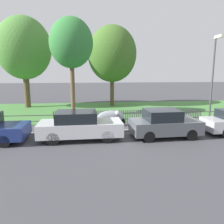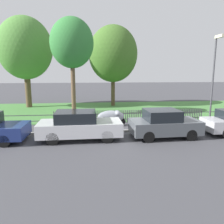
# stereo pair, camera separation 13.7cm
# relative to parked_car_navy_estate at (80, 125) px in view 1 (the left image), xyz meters

# --- Properties ---
(ground_plane) EXTENTS (120.00, 120.00, 0.00)m
(ground_plane) POSITION_rel_parked_car_navy_estate_xyz_m (3.46, 1.09, -0.78)
(ground_plane) COLOR #424247
(kerb_stone) EXTENTS (42.96, 0.20, 0.12)m
(kerb_stone) POSITION_rel_parked_car_navy_estate_xyz_m (3.46, 1.19, -0.72)
(kerb_stone) COLOR gray
(kerb_stone) RESTS_ON ground
(grass_strip) EXTENTS (42.96, 10.52, 0.01)m
(grass_strip) POSITION_rel_parked_car_navy_estate_xyz_m (3.46, 8.84, -0.77)
(grass_strip) COLOR #477F3D
(grass_strip) RESTS_ON ground
(park_fence) EXTENTS (42.96, 0.05, 0.92)m
(park_fence) POSITION_rel_parked_car_navy_estate_xyz_m (3.46, 3.59, -0.32)
(park_fence) COLOR #4C4C51
(park_fence) RESTS_ON ground
(parked_car_navy_estate) EXTENTS (4.43, 1.91, 1.54)m
(parked_car_navy_estate) POSITION_rel_parked_car_navy_estate_xyz_m (0.00, 0.00, 0.00)
(parked_car_navy_estate) COLOR silver
(parked_car_navy_estate) RESTS_ON ground
(parked_car_red_compact) EXTENTS (3.82, 1.97, 1.56)m
(parked_car_red_compact) POSITION_rel_parked_car_navy_estate_xyz_m (4.66, -0.09, -0.01)
(parked_car_red_compact) COLOR #51565B
(parked_car_red_compact) RESTS_ON ground
(covered_motorcycle) EXTENTS (1.94, 0.71, 1.07)m
(covered_motorcycle) POSITION_rel_parked_car_navy_estate_xyz_m (2.02, 2.66, -0.13)
(covered_motorcycle) COLOR black
(covered_motorcycle) RESTS_ON ground
(tree_nearest_kerb) EXTENTS (5.30, 5.30, 8.93)m
(tree_nearest_kerb) POSITION_rel_parked_car_navy_estate_xyz_m (-5.63, 11.54, 5.07)
(tree_nearest_kerb) COLOR brown
(tree_nearest_kerb) RESTS_ON ground
(tree_behind_motorcycle) EXTENTS (3.42, 3.42, 7.80)m
(tree_behind_motorcycle) POSITION_rel_parked_car_navy_estate_xyz_m (-0.71, 6.53, 5.01)
(tree_behind_motorcycle) COLOR brown
(tree_behind_motorcycle) RESTS_ON ground
(tree_mid_park) EXTENTS (5.03, 5.03, 8.30)m
(tree_mid_park) POSITION_rel_parked_car_navy_estate_xyz_m (3.10, 11.66, 4.61)
(tree_mid_park) COLOR brown
(tree_mid_park) RESTS_ON ground
(street_lamp) EXTENTS (0.20, 0.79, 5.80)m
(street_lamp) POSITION_rel_parked_car_navy_estate_xyz_m (8.46, 1.74, 2.86)
(street_lamp) COLOR #47474C
(street_lamp) RESTS_ON ground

